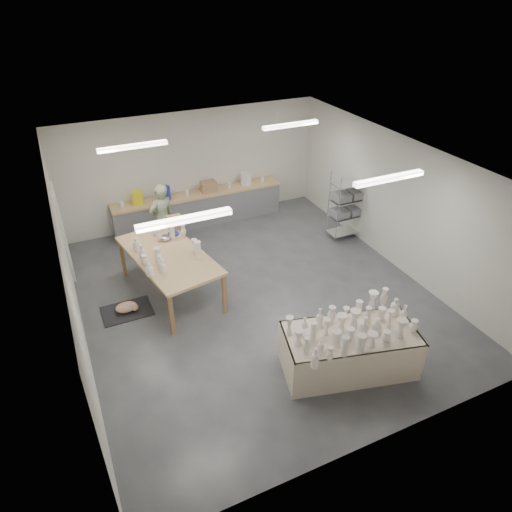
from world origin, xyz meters
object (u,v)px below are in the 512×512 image
drying_table (349,348)px  potter (162,219)px  red_stool (162,238)px  work_table (168,252)px

drying_table → potter: bearing=123.7°
red_stool → work_table: bearing=-99.4°
drying_table → potter: potter is taller
work_table → red_stool: 2.08m
work_table → potter: (0.32, 1.66, -0.07)m
drying_table → red_stool: (-1.84, 5.45, -0.20)m
drying_table → red_stool: bearing=122.8°
drying_table → potter: 5.51m
potter → red_stool: bearing=-108.4°
work_table → red_stool: bearing=70.2°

